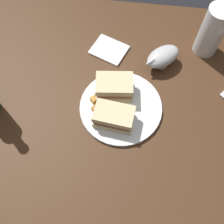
# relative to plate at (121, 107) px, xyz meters

# --- Properties ---
(ground_plane) EXTENTS (6.00, 6.00, 0.00)m
(ground_plane) POSITION_rel_plate_xyz_m (0.05, 0.06, -0.76)
(ground_plane) COLOR black
(dining_table) EXTENTS (1.18, 1.00, 0.75)m
(dining_table) POSITION_rel_plate_xyz_m (0.05, 0.06, -0.38)
(dining_table) COLOR #422816
(dining_table) RESTS_ON ground
(plate) EXTENTS (0.24, 0.24, 0.01)m
(plate) POSITION_rel_plate_xyz_m (0.00, 0.00, 0.00)
(plate) COLOR white
(plate) RESTS_ON dining_table
(sandwich_half_left) EXTENTS (0.11, 0.08, 0.06)m
(sandwich_half_left) POSITION_rel_plate_xyz_m (0.02, -0.04, 0.04)
(sandwich_half_left) COLOR beige
(sandwich_half_left) RESTS_ON plate
(sandwich_half_right) EXTENTS (0.12, 0.08, 0.06)m
(sandwich_half_right) POSITION_rel_plate_xyz_m (0.01, 0.05, 0.03)
(sandwich_half_right) COLOR beige
(sandwich_half_right) RESTS_ON plate
(potato_wedge_front) EXTENTS (0.05, 0.05, 0.02)m
(potato_wedge_front) POSITION_rel_plate_xyz_m (0.07, -0.02, 0.02)
(potato_wedge_front) COLOR #B77F33
(potato_wedge_front) RESTS_ON plate
(potato_wedge_middle) EXTENTS (0.03, 0.04, 0.02)m
(potato_wedge_middle) POSITION_rel_plate_xyz_m (0.06, -0.04, 0.01)
(potato_wedge_middle) COLOR #AD702D
(potato_wedge_middle) RESTS_ON plate
(potato_wedge_back) EXTENTS (0.04, 0.04, 0.02)m
(potato_wedge_back) POSITION_rel_plate_xyz_m (0.06, -0.05, 0.01)
(potato_wedge_back) COLOR gold
(potato_wedge_back) RESTS_ON plate
(potato_wedge_left_edge) EXTENTS (0.04, 0.04, 0.02)m
(potato_wedge_left_edge) POSITION_rel_plate_xyz_m (0.06, 0.02, 0.02)
(potato_wedge_left_edge) COLOR #AD702D
(potato_wedge_left_edge) RESTS_ON plate
(pint_glass) EXTENTS (0.08, 0.08, 0.17)m
(pint_glass) POSITION_rel_plate_xyz_m (-0.25, -0.25, 0.07)
(pint_glass) COLOR white
(pint_glass) RESTS_ON dining_table
(gravy_boat) EXTENTS (0.13, 0.12, 0.07)m
(gravy_boat) POSITION_rel_plate_xyz_m (-0.11, -0.17, 0.03)
(gravy_boat) COLOR #B7B7BC
(gravy_boat) RESTS_ON dining_table
(napkin) EXTENTS (0.14, 0.12, 0.01)m
(napkin) POSITION_rel_plate_xyz_m (0.06, -0.21, -0.00)
(napkin) COLOR white
(napkin) RESTS_ON dining_table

